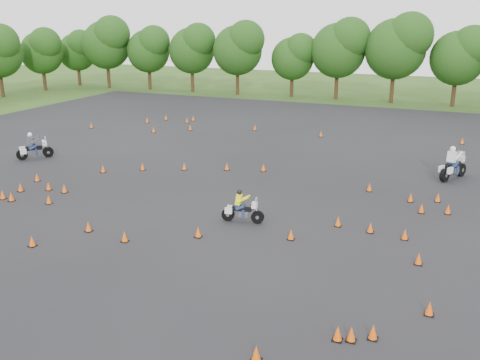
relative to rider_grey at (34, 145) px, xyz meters
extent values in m
plane|color=#2D5119|center=(16.06, -6.83, -0.92)|extent=(140.00, 140.00, 0.00)
plane|color=black|center=(16.06, -0.83, -0.91)|extent=(62.00, 62.00, 0.00)
cone|color=#F8580A|center=(3.83, -4.00, -0.69)|extent=(0.26, 0.26, 0.45)
cone|color=#F8580A|center=(0.23, 13.58, -0.69)|extent=(0.26, 0.26, 0.45)
cone|color=#F8580A|center=(21.89, 1.56, -0.69)|extent=(0.26, 0.26, 0.45)
cone|color=#F8580A|center=(16.00, 13.96, -0.69)|extent=(0.26, 0.26, 0.45)
cone|color=#F8580A|center=(26.37, 15.58, -0.69)|extent=(0.26, 0.26, 0.45)
cone|color=#F8580A|center=(24.41, -4.52, -0.69)|extent=(0.26, 0.26, 0.45)
cone|color=#F8580A|center=(10.55, 1.39, -0.69)|extent=(0.26, 0.26, 0.45)
cone|color=#F8580A|center=(21.55, -14.81, -0.69)|extent=(0.26, 0.26, 0.45)
cone|color=#F8580A|center=(23.80, -12.86, -0.69)|extent=(0.26, 0.26, 0.45)
cone|color=#F8580A|center=(24.37, -12.51, -0.69)|extent=(0.26, 0.26, 0.45)
cone|color=#F8580A|center=(5.60, -5.05, -0.69)|extent=(0.26, 0.26, 0.45)
cone|color=#F8580A|center=(1.09, 15.39, -0.69)|extent=(0.26, 0.26, 0.45)
cone|color=#F8580A|center=(25.17, -6.79, -0.69)|extent=(0.26, 0.26, 0.45)
cone|color=#F8580A|center=(22.92, -4.31, -0.69)|extent=(0.26, 0.26, 0.45)
cone|color=#F8580A|center=(7.16, -6.79, -0.69)|extent=(0.26, 0.26, 0.45)
cone|color=#F8580A|center=(5.08, -7.21, -0.69)|extent=(0.26, 0.26, 0.45)
cone|color=#F8580A|center=(23.42, -12.98, -0.69)|extent=(0.26, 0.26, 0.45)
cone|color=#F8580A|center=(13.47, -9.33, -0.69)|extent=(0.26, 0.26, 0.45)
cone|color=#F8580A|center=(3.50, 14.97, -0.69)|extent=(0.26, 0.26, 0.45)
cone|color=#F8580A|center=(8.19, 0.34, -0.69)|extent=(0.26, 0.26, 0.45)
cone|color=#F8580A|center=(10.20, -11.21, -0.69)|extent=(0.26, 0.26, 0.45)
cone|color=#F8580A|center=(4.34, -5.81, -0.69)|extent=(0.26, 0.26, 0.45)
cone|color=#F8580A|center=(3.57, 16.04, -0.69)|extent=(0.26, 0.26, 0.45)
cone|color=#F8580A|center=(24.80, -0.86, -0.69)|extent=(0.26, 0.26, 0.45)
cone|color=#F8580A|center=(24.14, 0.62, -0.69)|extent=(0.26, 0.26, 0.45)
cone|color=#F8580A|center=(25.99, -0.51, -0.69)|extent=(0.26, 0.26, 0.45)
cone|color=#F8580A|center=(25.44, 1.16, -0.69)|extent=(0.26, 0.26, 0.45)
cone|color=#F8580A|center=(25.82, -10.47, -0.69)|extent=(0.26, 0.26, 0.45)
cone|color=#F8580A|center=(4.42, -7.14, -0.69)|extent=(0.26, 0.26, 0.45)
cone|color=#F8580A|center=(5.29, 12.15, -0.69)|extent=(0.26, 0.26, 0.45)
cone|color=#F8580A|center=(16.13, -7.69, -0.69)|extent=(0.26, 0.26, 0.45)
cone|color=#F8580A|center=(13.02, 2.35, -0.69)|extent=(0.26, 0.26, 0.45)
cone|color=#F8580A|center=(15.19, 3.00, -0.69)|extent=(0.26, 0.26, 0.45)
cone|color=#F8580A|center=(6.24, -1.02, -0.69)|extent=(0.26, 0.26, 0.45)
cone|color=#F8580A|center=(10.29, 14.24, -0.69)|extent=(0.26, 0.26, 0.45)
cone|color=#F8580A|center=(19.92, -6.40, -0.69)|extent=(0.26, 0.26, 0.45)
cone|color=#F8580A|center=(11.34, -9.00, -0.69)|extent=(0.26, 0.26, 0.45)
cone|color=#F8580A|center=(21.44, -4.12, -0.69)|extent=(0.26, 0.26, 0.45)
cone|color=#F8580A|center=(-2.91, 9.72, -0.69)|extent=(0.26, 0.26, 0.45)
cone|color=#F8580A|center=(2.95, 10.21, -0.69)|extent=(0.26, 0.26, 0.45)
cone|color=#F8580A|center=(6.69, -5.05, -0.69)|extent=(0.26, 0.26, 0.45)
camera|label=1|loc=(26.03, -26.72, 8.27)|focal=40.00mm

